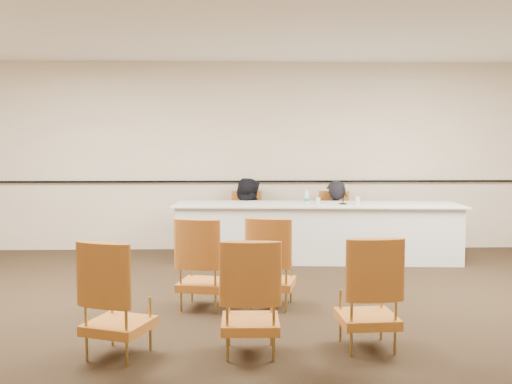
{
  "coord_description": "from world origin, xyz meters",
  "views": [
    {
      "loc": [
        -0.33,
        -5.16,
        1.69
      ],
      "look_at": [
        -0.09,
        2.6,
        1.04
      ],
      "focal_mm": 40.0,
      "sensor_mm": 36.0,
      "label": 1
    }
  ],
  "objects_px": {
    "panelist_main_chair": "(335,223)",
    "water_bottle": "(307,197)",
    "panel_table": "(317,232)",
    "aud_chair_back_mid": "(250,296)",
    "microphone": "(343,195)",
    "panelist_main": "(335,232)",
    "panelist_second": "(246,233)",
    "drinking_glass": "(318,201)",
    "panelist_second_chair": "(246,222)",
    "coffee_cup": "(358,201)",
    "aud_chair_front_mid": "(272,262)",
    "aud_chair_back_left": "(118,298)",
    "aud_chair_front_left": "(203,263)",
    "aud_chair_back_right": "(367,292)"
  },
  "relations": [
    {
      "from": "panelist_main_chair",
      "to": "water_bottle",
      "type": "distance_m",
      "value": 0.9
    },
    {
      "from": "panel_table",
      "to": "aud_chair_back_mid",
      "type": "relative_size",
      "value": 4.36
    },
    {
      "from": "microphone",
      "to": "panelist_main",
      "type": "bearing_deg",
      "value": 117.61
    },
    {
      "from": "panelist_main_chair",
      "to": "panelist_second",
      "type": "height_order",
      "value": "panelist_second"
    },
    {
      "from": "microphone",
      "to": "aud_chair_back_mid",
      "type": "xyz_separation_m",
      "value": [
        -1.41,
        -3.59,
        -0.5
      ]
    },
    {
      "from": "water_bottle",
      "to": "drinking_glass",
      "type": "height_order",
      "value": "water_bottle"
    },
    {
      "from": "panelist_second_chair",
      "to": "microphone",
      "type": "relative_size",
      "value": 3.35
    },
    {
      "from": "panelist_second",
      "to": "coffee_cup",
      "type": "height_order",
      "value": "panelist_second"
    },
    {
      "from": "coffee_cup",
      "to": "aud_chair_back_mid",
      "type": "bearing_deg",
      "value": -114.32
    },
    {
      "from": "drinking_glass",
      "to": "aud_chair_back_mid",
      "type": "height_order",
      "value": "aud_chair_back_mid"
    },
    {
      "from": "panel_table",
      "to": "panelist_main",
      "type": "xyz_separation_m",
      "value": [
        0.37,
        0.58,
        -0.1
      ]
    },
    {
      "from": "aud_chair_back_mid",
      "to": "aud_chair_front_mid",
      "type": "bearing_deg",
      "value": 80.25
    },
    {
      "from": "panelist_main",
      "to": "coffee_cup",
      "type": "height_order",
      "value": "panelist_main"
    },
    {
      "from": "coffee_cup",
      "to": "aud_chair_front_mid",
      "type": "distance_m",
      "value": 2.64
    },
    {
      "from": "panelist_second_chair",
      "to": "coffee_cup",
      "type": "bearing_deg",
      "value": -23.26
    },
    {
      "from": "panelist_second_chair",
      "to": "drinking_glass",
      "type": "relative_size",
      "value": 9.5
    },
    {
      "from": "panelist_main",
      "to": "aud_chair_back_left",
      "type": "height_order",
      "value": "panelist_main"
    },
    {
      "from": "panelist_main_chair",
      "to": "aud_chair_front_mid",
      "type": "distance_m",
      "value": 3.17
    },
    {
      "from": "coffee_cup",
      "to": "aud_chair_front_left",
      "type": "height_order",
      "value": "aud_chair_front_left"
    },
    {
      "from": "panel_table",
      "to": "aud_chair_back_right",
      "type": "bearing_deg",
      "value": -87.49
    },
    {
      "from": "aud_chair_front_mid",
      "to": "aud_chair_back_right",
      "type": "bearing_deg",
      "value": -46.67
    },
    {
      "from": "panelist_second",
      "to": "aud_chair_back_right",
      "type": "xyz_separation_m",
      "value": [
        0.95,
        -4.27,
        0.17
      ]
    },
    {
      "from": "coffee_cup",
      "to": "drinking_glass",
      "type": "bearing_deg",
      "value": 168.61
    },
    {
      "from": "panel_table",
      "to": "aud_chair_back_right",
      "type": "relative_size",
      "value": 4.36
    },
    {
      "from": "panel_table",
      "to": "panelist_second_chair",
      "type": "xyz_separation_m",
      "value": [
        -1.02,
        0.67,
        0.06
      ]
    },
    {
      "from": "panelist_second_chair",
      "to": "panel_table",
      "type": "bearing_deg",
      "value": -29.32
    },
    {
      "from": "water_bottle",
      "to": "aud_chair_front_mid",
      "type": "distance_m",
      "value": 2.5
    },
    {
      "from": "panelist_second_chair",
      "to": "drinking_glass",
      "type": "xyz_separation_m",
      "value": [
        1.03,
        -0.7,
        0.4
      ]
    },
    {
      "from": "coffee_cup",
      "to": "aud_chair_front_left",
      "type": "relative_size",
      "value": 0.12
    },
    {
      "from": "microphone",
      "to": "aud_chair_back_left",
      "type": "bearing_deg",
      "value": -96.18
    },
    {
      "from": "aud_chair_front_mid",
      "to": "aud_chair_back_left",
      "type": "bearing_deg",
      "value": -120.65
    },
    {
      "from": "panelist_main_chair",
      "to": "panelist_second_chair",
      "type": "distance_m",
      "value": 1.39
    },
    {
      "from": "panelist_main",
      "to": "aud_chair_back_right",
      "type": "relative_size",
      "value": 1.73
    },
    {
      "from": "panelist_second",
      "to": "aud_chair_front_left",
      "type": "height_order",
      "value": "panelist_second"
    },
    {
      "from": "drinking_glass",
      "to": "panel_table",
      "type": "bearing_deg",
      "value": 105.37
    },
    {
      "from": "aud_chair_back_left",
      "to": "microphone",
      "type": "bearing_deg",
      "value": 76.48
    },
    {
      "from": "panel_table",
      "to": "panelist_main",
      "type": "height_order",
      "value": "panelist_main"
    },
    {
      "from": "panel_table",
      "to": "panelist_main",
      "type": "bearing_deg",
      "value": 61.29
    },
    {
      "from": "panelist_second",
      "to": "water_bottle",
      "type": "relative_size",
      "value": 8.23
    },
    {
      "from": "panelist_second_chair",
      "to": "microphone",
      "type": "height_order",
      "value": "microphone"
    },
    {
      "from": "panel_table",
      "to": "coffee_cup",
      "type": "relative_size",
      "value": 36.07
    },
    {
      "from": "panelist_main_chair",
      "to": "aud_chair_front_left",
      "type": "height_order",
      "value": "same"
    },
    {
      "from": "coffee_cup",
      "to": "panelist_second_chair",
      "type": "bearing_deg",
      "value": 153.02
    },
    {
      "from": "panelist_second",
      "to": "aud_chair_back_mid",
      "type": "distance_m",
      "value": 4.38
    },
    {
      "from": "aud_chair_front_left",
      "to": "aud_chair_back_right",
      "type": "bearing_deg",
      "value": -27.04
    },
    {
      "from": "panelist_main",
      "to": "water_bottle",
      "type": "distance_m",
      "value": 0.99
    },
    {
      "from": "aud_chair_back_left",
      "to": "aud_chair_back_mid",
      "type": "distance_m",
      "value": 1.05
    },
    {
      "from": "aud_chair_back_left",
      "to": "aud_chair_back_mid",
      "type": "relative_size",
      "value": 1.0
    },
    {
      "from": "aud_chair_front_left",
      "to": "aud_chair_back_left",
      "type": "xyz_separation_m",
      "value": [
        -0.59,
        -1.33,
        0.0
      ]
    },
    {
      "from": "panelist_second_chair",
      "to": "panelist_second",
      "type": "bearing_deg",
      "value": 3.72
    }
  ]
}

